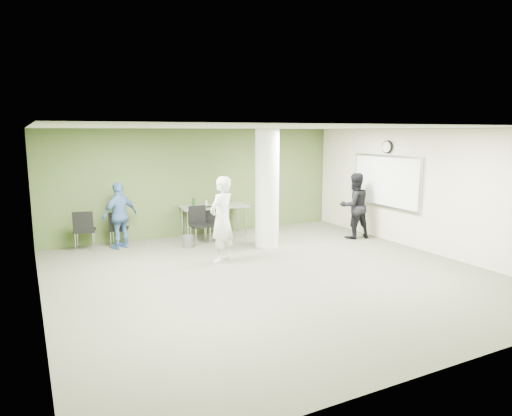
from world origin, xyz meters
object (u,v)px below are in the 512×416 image
woman_white (222,219)px  man_black (354,206)px  man_blue (120,216)px  folding_table (213,207)px  chair_back_left (84,227)px

woman_white → man_black: woman_white is taller
man_black → man_blue: man_black is taller
folding_table → man_blue: (-2.40, -0.15, 0.01)m
folding_table → man_black: (3.15, -1.82, 0.08)m
folding_table → chair_back_left: bearing=-175.7°
chair_back_left → man_blue: bearing=-179.4°
folding_table → woman_white: woman_white is taller
folding_table → chair_back_left: 3.20m
man_black → woman_white: bearing=13.6°
chair_back_left → man_blue: (0.79, -0.17, 0.24)m
man_black → folding_table: bearing=-22.9°
man_black → man_blue: (-5.56, 1.68, -0.06)m
chair_back_left → man_black: bearing=176.2°
folding_table → woman_white: 2.37m
chair_back_left → man_blue: size_ratio=0.60×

